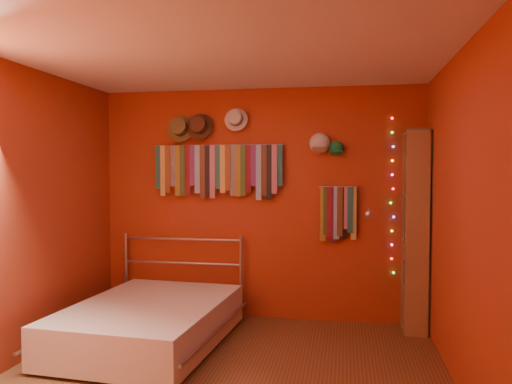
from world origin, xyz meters
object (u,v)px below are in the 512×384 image
Objects in this scene: tie_rack at (218,168)px; bed at (149,322)px; bookshelf at (420,231)px; reading_lamp at (368,214)px.

tie_rack reaches higher than bed.
tie_rack is at bearing 175.80° from bookshelf.
tie_rack is 0.76× the size of bed.
bookshelf is at bearing 3.67° from reading_lamp.
reading_lamp is 0.17× the size of bed.
reading_lamp is at bearing 25.70° from bed.
bookshelf is at bearing 22.33° from bed.
tie_rack is 2.20m from bookshelf.
tie_rack is 1.78m from bed.
bed is (-2.51, -0.83, -0.81)m from bookshelf.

